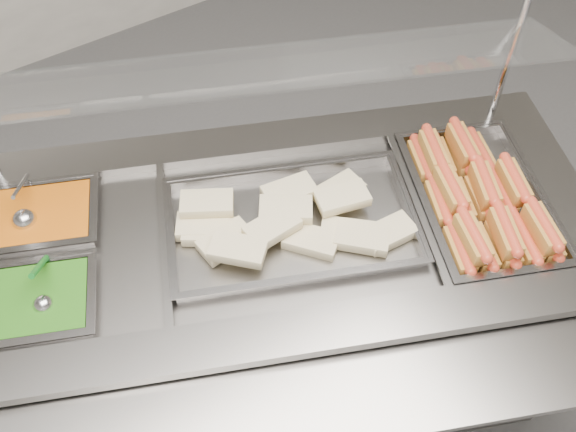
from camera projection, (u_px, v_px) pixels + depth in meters
steam_counter at (273, 306)px, 1.99m from camera, size 1.89×1.40×0.83m
tray_rail at (304, 401)px, 1.41m from camera, size 1.60×0.96×0.05m
sneeze_guard at (255, 71)px, 1.53m from camera, size 1.49×0.87×0.40m
pan_hotdogs at (478, 204)px, 1.76m from camera, size 0.49×0.59×0.09m
pan_wraps at (291, 226)px, 1.69m from camera, size 0.72×0.59×0.06m
pan_beans at (44, 223)px, 1.71m from camera, size 0.34×0.31×0.09m
pan_peas at (37, 308)px, 1.55m from camera, size 0.34×0.31×0.09m
hotdogs_in_buns at (478, 198)px, 1.71m from camera, size 0.39×0.54×0.11m
tortilla_wraps at (287, 222)px, 1.66m from camera, size 0.54×0.45×0.06m
ladle at (25, 218)px, 1.67m from camera, size 0.10×0.17×0.13m
serving_spoon at (43, 298)px, 1.51m from camera, size 0.09×0.15×0.13m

